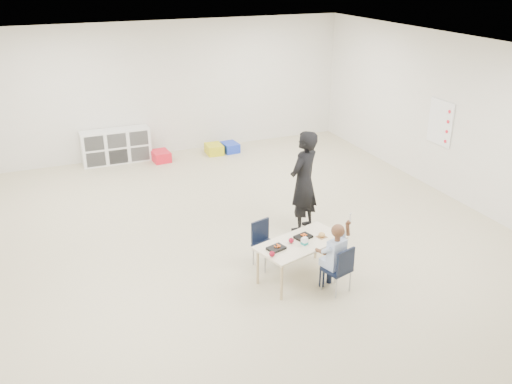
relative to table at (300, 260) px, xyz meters
name	(u,v)px	position (x,y,z in m)	size (l,w,h in m)	color
room	(245,154)	(-0.28, 1.23, 1.12)	(9.00, 9.02, 2.80)	beige
table	(300,260)	(0.00, 0.00, 0.00)	(1.30, 0.89, 0.54)	#FDEACA
chair_near	(337,268)	(0.29, -0.45, 0.05)	(0.32, 0.30, 0.65)	black
chair_far	(266,245)	(-0.29, 0.45, 0.05)	(0.32, 0.30, 0.65)	black
child	(338,256)	(0.29, -0.45, 0.24)	(0.43, 0.43, 1.02)	#B5CCF5
lunch_tray_near	(303,237)	(0.08, 0.08, 0.28)	(0.22, 0.16, 0.03)	black
lunch_tray_far	(276,248)	(-0.38, -0.05, 0.28)	(0.22, 0.16, 0.03)	black
milk_carton	(305,241)	(0.01, -0.09, 0.32)	(0.07, 0.07, 0.10)	white
bread_roll	(322,235)	(0.32, 0.01, 0.30)	(0.09, 0.09, 0.07)	tan
apple_near	(291,241)	(-0.13, 0.02, 0.30)	(0.07, 0.07, 0.07)	maroon
apple_far	(272,254)	(-0.50, -0.20, 0.30)	(0.07, 0.07, 0.07)	maroon
cubby_shelf	(116,146)	(-1.48, 5.51, 0.07)	(1.40, 0.40, 0.70)	white
rules_poster	(440,123)	(3.70, 1.83, 0.97)	(0.02, 0.60, 0.80)	white
adult	(304,182)	(0.68, 1.24, 0.53)	(0.59, 0.39, 1.61)	black
bin_red	(161,156)	(-0.62, 5.20, -0.17)	(0.34, 0.44, 0.22)	red
bin_yellow	(214,149)	(0.56, 5.21, -0.17)	(0.34, 0.43, 0.21)	#CFC915
bin_blue	(230,147)	(0.93, 5.21, -0.17)	(0.32, 0.41, 0.20)	blue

